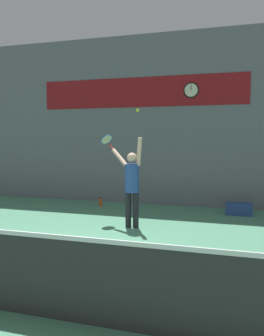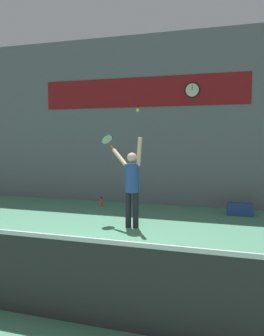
% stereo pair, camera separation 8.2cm
% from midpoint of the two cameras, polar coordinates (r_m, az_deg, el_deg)
% --- Properties ---
extents(ground_plane, '(18.00, 18.00, 0.00)m').
position_cam_midpoint_polar(ground_plane, '(5.46, -12.55, -16.18)').
color(ground_plane, '#4C8C6B').
extents(back_wall, '(18.00, 0.10, 5.00)m').
position_cam_midpoint_polar(back_wall, '(9.88, 1.86, 8.23)').
color(back_wall, slate).
rests_on(back_wall, ground_plane).
extents(sponsor_banner, '(6.16, 0.02, 0.86)m').
position_cam_midpoint_polar(sponsor_banner, '(9.90, 1.78, 13.05)').
color(sponsor_banner, maroon).
extents(scoreboard_clock, '(0.44, 0.04, 0.44)m').
position_cam_midpoint_polar(scoreboard_clock, '(9.61, 10.68, 13.21)').
color(scoreboard_clock, beige).
extents(tennis_player, '(0.85, 0.53, 2.00)m').
position_cam_midpoint_polar(tennis_player, '(7.21, 0.28, -2.46)').
color(tennis_player, black).
rests_on(tennis_player, ground_plane).
extents(tennis_racket, '(0.43, 0.39, 0.38)m').
position_cam_midpoint_polar(tennis_racket, '(7.83, -4.02, 4.87)').
color(tennis_racket, red).
extents(tennis_ball, '(0.07, 0.07, 0.07)m').
position_cam_midpoint_polar(tennis_ball, '(7.06, 1.31, 10.00)').
color(tennis_ball, '#CCDB2D').
extents(water_bottle, '(0.09, 0.09, 0.27)m').
position_cam_midpoint_polar(water_bottle, '(9.62, -5.08, -5.94)').
color(water_bottle, '#D84C19').
rests_on(water_bottle, ground_plane).
extents(equipment_bag, '(0.65, 0.29, 0.31)m').
position_cam_midpoint_polar(equipment_bag, '(8.95, 18.49, -6.82)').
color(equipment_bag, navy).
rests_on(equipment_bag, ground_plane).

